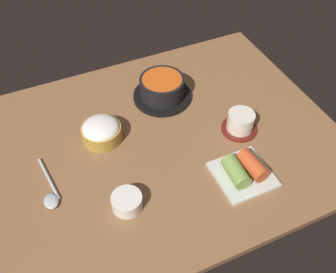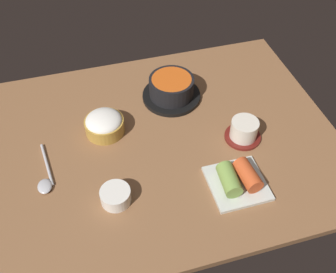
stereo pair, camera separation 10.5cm
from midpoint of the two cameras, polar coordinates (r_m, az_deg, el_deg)
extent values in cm
cube|color=brown|center=(108.43, -4.16, -1.19)|extent=(100.00, 76.00, 2.00)
cylinder|color=black|center=(120.07, -3.37, 5.90)|extent=(17.97, 17.97, 1.29)
cylinder|color=black|center=(117.67, -3.44, 7.23)|extent=(13.68, 13.68, 6.03)
cylinder|color=#D15619|center=(115.93, -3.50, 8.26)|extent=(12.04, 12.04, 0.60)
cylinder|color=#B78C38|center=(109.16, -12.51, 0.36)|extent=(11.09, 11.09, 4.27)
ellipsoid|color=white|center=(107.64, -12.69, 1.13)|extent=(10.21, 10.21, 3.88)
cylinder|color=maroon|center=(111.13, 7.87, 1.01)|extent=(10.19, 10.19, 0.80)
cylinder|color=silver|center=(108.93, 8.03, 2.12)|extent=(7.56, 7.56, 5.37)
cylinder|color=#C6D18C|center=(107.27, 8.16, 3.02)|extent=(6.43, 6.43, 0.40)
cube|color=silver|center=(100.37, 8.12, -5.81)|extent=(14.13, 14.13, 1.00)
cylinder|color=#7A9E47|center=(97.35, 7.03, -5.37)|extent=(4.82, 8.71, 4.35)
cylinder|color=#C64C23|center=(99.23, 9.52, -4.39)|extent=(5.10, 8.84, 4.35)
cylinder|color=white|center=(94.30, -9.32, -9.72)|extent=(7.49, 7.49, 3.74)
cylinder|color=#386B2D|center=(93.00, -9.43, -9.20)|extent=(6.15, 6.15, 0.50)
cylinder|color=#B7B7BC|center=(105.06, -20.01, -6.05)|extent=(2.70, 14.64, 0.80)
ellipsoid|color=#B7B7BC|center=(100.36, -19.84, -9.19)|extent=(3.60, 4.68, 1.26)
camera|label=1|loc=(0.05, -92.87, -3.13)|focal=41.14mm
camera|label=2|loc=(0.05, 87.13, 3.13)|focal=41.14mm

